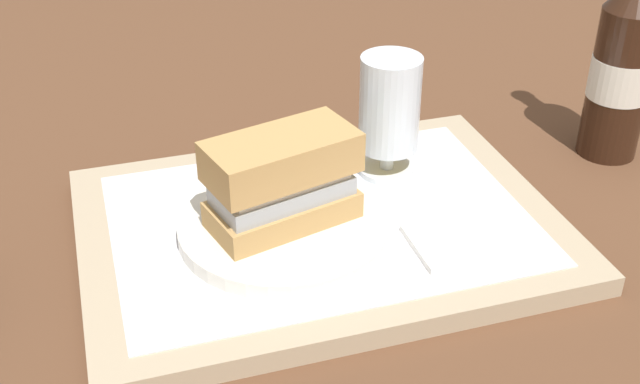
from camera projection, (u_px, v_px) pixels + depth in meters
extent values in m
plane|color=brown|center=(320.00, 237.00, 0.77)|extent=(3.00, 3.00, 0.00)
cube|color=tan|center=(320.00, 228.00, 0.76)|extent=(0.44, 0.32, 0.02)
cube|color=silver|center=(320.00, 219.00, 0.76)|extent=(0.38, 0.27, 0.00)
cylinder|color=silver|center=(284.00, 227.00, 0.73)|extent=(0.19, 0.19, 0.01)
cube|color=tan|center=(283.00, 210.00, 0.72)|extent=(0.14, 0.10, 0.02)
cube|color=#9EA3A8|center=(282.00, 190.00, 0.71)|extent=(0.13, 0.09, 0.02)
cube|color=silver|center=(282.00, 179.00, 0.71)|extent=(0.12, 0.08, 0.01)
sphere|color=#47932D|center=(331.00, 154.00, 0.72)|extent=(0.04, 0.04, 0.04)
cube|color=tan|center=(282.00, 157.00, 0.69)|extent=(0.14, 0.10, 0.04)
cylinder|color=silver|center=(386.00, 170.00, 0.83)|extent=(0.06, 0.06, 0.01)
cylinder|color=silver|center=(387.00, 157.00, 0.82)|extent=(0.01, 0.01, 0.02)
cylinder|color=silver|center=(390.00, 103.00, 0.79)|extent=(0.06, 0.06, 0.09)
cylinder|color=gold|center=(389.00, 129.00, 0.80)|extent=(0.06, 0.06, 0.04)
cylinder|color=white|center=(390.00, 106.00, 0.79)|extent=(0.05, 0.05, 0.01)
cube|color=white|center=(462.00, 241.00, 0.72)|extent=(0.09, 0.07, 0.01)
cylinder|color=black|center=(619.00, 84.00, 0.87)|extent=(0.06, 0.06, 0.17)
cylinder|color=silver|center=(621.00, 77.00, 0.86)|extent=(0.07, 0.07, 0.05)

